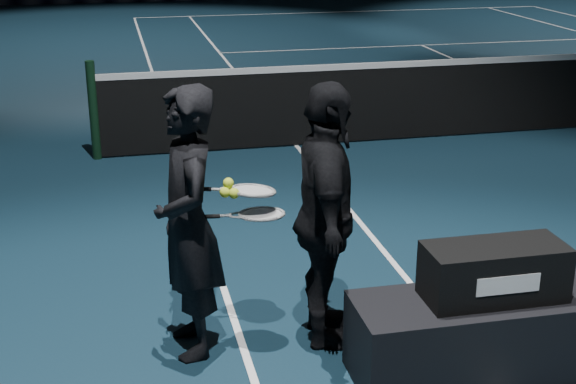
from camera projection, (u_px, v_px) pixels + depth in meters
name	position (u px, v px, depth m)	size (l,w,h in m)	color
net_post_left	(94.00, 111.00, 8.79)	(0.10, 0.10, 1.10)	black
player_bench	(488.00, 334.00, 4.82)	(1.65, 0.55, 0.50)	black
racket_bag	(494.00, 272.00, 4.68)	(0.83, 0.35, 0.33)	black
bag_signature	(508.00, 285.00, 4.51)	(0.39, 0.00, 0.11)	white
player_a	(188.00, 224.00, 4.87)	(0.62, 0.41, 1.71)	black
player_b	(326.00, 217.00, 4.97)	(1.00, 0.42, 1.71)	black
racket_lower	(262.00, 214.00, 4.90)	(0.68, 0.22, 0.03)	black
racket_upper	(253.00, 191.00, 4.89)	(0.68, 0.22, 0.03)	black
tennis_balls	(229.00, 190.00, 4.83)	(0.12, 0.10, 0.12)	gold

